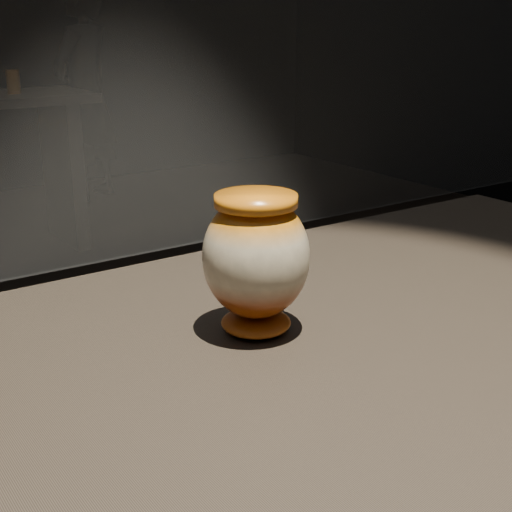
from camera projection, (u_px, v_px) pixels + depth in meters
The scene contains 3 objects.
main_vase at pixel (256, 258), 0.92m from camera, with size 0.16×0.16×0.19m.
back_vase_right at pixel (13, 82), 3.91m from camera, with size 0.07×0.07×0.13m, color #8B5414.
visitor at pixel (85, 92), 5.18m from camera, with size 0.57×0.37×1.56m, color black.
Camera 1 is at (-0.37, -0.66, 1.30)m, focal length 50.00 mm.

